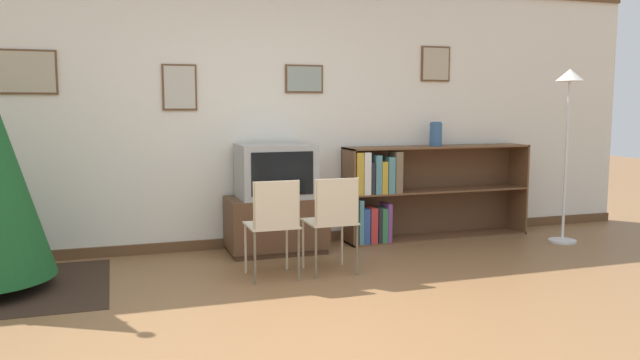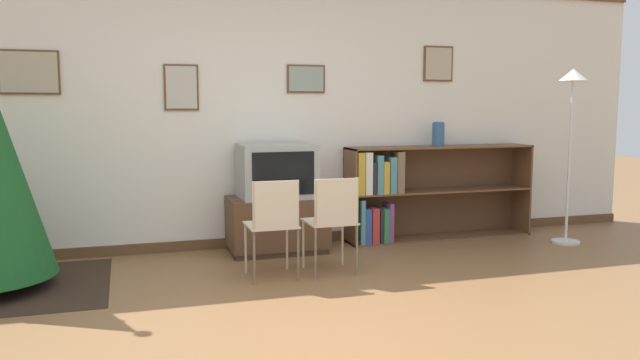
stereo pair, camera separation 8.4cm
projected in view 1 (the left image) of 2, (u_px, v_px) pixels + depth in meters
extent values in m
plane|color=brown|center=(337.00, 330.00, 3.93)|extent=(24.00, 24.00, 0.00)
cube|color=silver|center=(250.00, 111.00, 6.14)|extent=(8.86, 0.08, 2.70)
cube|color=brown|center=(253.00, 242.00, 6.25)|extent=(8.86, 0.03, 0.10)
cube|color=brown|center=(26.00, 72.00, 5.43)|extent=(0.51, 0.02, 0.39)
cube|color=tan|center=(26.00, 72.00, 5.42)|extent=(0.47, 0.01, 0.35)
cube|color=brown|center=(180.00, 87.00, 5.85)|extent=(0.32, 0.02, 0.43)
cube|color=#BCB7A8|center=(180.00, 87.00, 5.84)|extent=(0.28, 0.01, 0.40)
cube|color=brown|center=(304.00, 79.00, 6.23)|extent=(0.39, 0.02, 0.28)
cube|color=gray|center=(305.00, 79.00, 6.22)|extent=(0.36, 0.01, 0.24)
cube|color=brown|center=(435.00, 64.00, 6.67)|extent=(0.34, 0.02, 0.37)
cube|color=tan|center=(436.00, 64.00, 6.66)|extent=(0.30, 0.01, 0.34)
cube|color=#412A1A|center=(276.00, 249.00, 6.03)|extent=(0.89, 0.53, 0.05)
cube|color=brown|center=(276.00, 222.00, 5.99)|extent=(0.93, 0.55, 0.48)
cube|color=#9E9E99|center=(275.00, 171.00, 5.93)|extent=(0.71, 0.53, 0.51)
cube|color=black|center=(283.00, 174.00, 5.68)|extent=(0.58, 0.01, 0.40)
cube|color=beige|center=(271.00, 225.00, 5.11)|extent=(0.40, 0.40, 0.02)
cube|color=beige|center=(277.00, 205.00, 4.90)|extent=(0.35, 0.02, 0.38)
cylinder|color=beige|center=(246.00, 248.00, 5.24)|extent=(0.02, 0.02, 0.42)
cylinder|color=beige|center=(287.00, 245.00, 5.36)|extent=(0.02, 0.02, 0.42)
cylinder|color=beige|center=(255.00, 258.00, 4.91)|extent=(0.02, 0.02, 0.42)
cylinder|color=beige|center=(299.00, 255.00, 5.02)|extent=(0.02, 0.02, 0.42)
cylinder|color=beige|center=(255.00, 234.00, 4.88)|extent=(0.02, 0.02, 0.82)
cylinder|color=beige|center=(299.00, 231.00, 5.00)|extent=(0.02, 0.02, 0.82)
cube|color=beige|center=(330.00, 222.00, 5.26)|extent=(0.40, 0.40, 0.02)
cube|color=beige|center=(337.00, 202.00, 5.06)|extent=(0.35, 0.02, 0.38)
cylinder|color=beige|center=(303.00, 244.00, 5.40)|extent=(0.02, 0.02, 0.42)
cylinder|color=beige|center=(342.00, 241.00, 5.52)|extent=(0.02, 0.02, 0.42)
cylinder|color=beige|center=(316.00, 253.00, 5.06)|extent=(0.02, 0.02, 0.42)
cylinder|color=beige|center=(357.00, 250.00, 5.18)|extent=(0.02, 0.02, 0.42)
cylinder|color=beige|center=(316.00, 229.00, 5.04)|extent=(0.02, 0.02, 0.82)
cylinder|color=beige|center=(357.00, 227.00, 5.15)|extent=(0.02, 0.02, 0.82)
cube|color=brown|center=(348.00, 196.00, 6.32)|extent=(0.02, 0.36, 0.98)
cube|color=brown|center=(518.00, 188.00, 6.95)|extent=(0.02, 0.36, 0.98)
cube|color=brown|center=(438.00, 147.00, 6.58)|extent=(2.04, 0.36, 0.02)
cube|color=brown|center=(436.00, 236.00, 6.69)|extent=(2.04, 0.36, 0.02)
cube|color=brown|center=(437.00, 190.00, 6.63)|extent=(2.00, 0.36, 0.02)
cube|color=brown|center=(429.00, 190.00, 6.80)|extent=(2.04, 0.01, 0.98)
cube|color=teal|center=(357.00, 221.00, 6.33)|extent=(0.05, 0.25, 0.45)
cube|color=#2D4C93|center=(363.00, 225.00, 6.35)|extent=(0.06, 0.25, 0.36)
cube|color=#B73333|center=(370.00, 224.00, 6.37)|extent=(0.07, 0.23, 0.36)
cube|color=#232328|center=(375.00, 224.00, 6.41)|extent=(0.04, 0.28, 0.35)
cube|color=#337547|center=(381.00, 224.00, 6.39)|extent=(0.06, 0.21, 0.35)
cube|color=#7A3D7F|center=(386.00, 222.00, 6.42)|extent=(0.04, 0.23, 0.40)
cube|color=gold|center=(356.00, 173.00, 6.27)|extent=(0.07, 0.27, 0.42)
cube|color=silver|center=(364.00, 173.00, 6.28)|extent=(0.07, 0.23, 0.42)
cube|color=#232328|center=(368.00, 177.00, 6.33)|extent=(0.04, 0.29, 0.32)
cube|color=teal|center=(374.00, 174.00, 6.35)|extent=(0.07, 0.29, 0.39)
cube|color=gold|center=(380.00, 177.00, 6.35)|extent=(0.06, 0.25, 0.33)
cube|color=teal|center=(387.00, 174.00, 6.37)|extent=(0.07, 0.25, 0.37)
cube|color=#756047|center=(395.00, 172.00, 6.37)|extent=(0.08, 0.20, 0.42)
cylinder|color=#335684|center=(436.00, 134.00, 6.57)|extent=(0.13, 0.13, 0.24)
torus|color=#335684|center=(436.00, 123.00, 6.55)|extent=(0.11, 0.11, 0.02)
cylinder|color=silver|center=(562.00, 241.00, 6.45)|extent=(0.28, 0.28, 0.03)
cylinder|color=silver|center=(566.00, 162.00, 6.35)|extent=(0.03, 0.03, 1.63)
cone|color=white|center=(570.00, 75.00, 6.25)|extent=(0.28, 0.28, 0.12)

